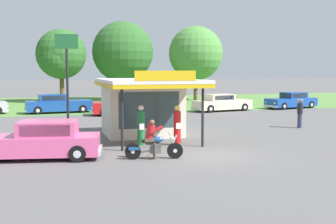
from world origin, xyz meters
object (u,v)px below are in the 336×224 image
object	(u,v)px
parked_car_back_row_far_left	(222,103)
bystander_leaning_by_kiosk	(300,113)
featured_classic_sedan	(39,141)
motorcycle_with_rider	(153,143)
parked_car_back_row_centre	(292,101)
parked_car_back_row_far_right	(127,106)
parked_car_second_row_spare	(58,104)
gas_pump_offside	(177,127)
roadside_pole_sign	(67,70)
gas_pump_nearside	(141,128)

from	to	relation	value
parked_car_back_row_far_left	bystander_leaning_by_kiosk	world-z (taller)	bystander_leaning_by_kiosk
featured_classic_sedan	bystander_leaning_by_kiosk	world-z (taller)	bystander_leaning_by_kiosk
motorcycle_with_rider	parked_car_back_row_centre	bearing A→B (deg)	46.64
parked_car_back_row_far_right	parked_car_back_row_centre	world-z (taller)	parked_car_back_row_far_right
featured_classic_sedan	parked_car_second_row_spare	size ratio (longest dim) A/B	0.94
gas_pump_offside	parked_car_back_row_far_left	world-z (taller)	gas_pump_offside
bystander_leaning_by_kiosk	featured_classic_sedan	bearing A→B (deg)	-160.63
featured_classic_sedan	parked_car_back_row_far_left	world-z (taller)	featured_classic_sedan
gas_pump_offside	motorcycle_with_rider	xyz separation A→B (m)	(-1.88, -2.81, -0.21)
motorcycle_with_rider	parked_car_back_row_far_left	distance (m)	21.20
bystander_leaning_by_kiosk	roadside_pole_sign	size ratio (longest dim) A/B	0.33
roadside_pole_sign	gas_pump_nearside	bearing A→B (deg)	-37.68
parked_car_back_row_far_right	roadside_pole_sign	distance (m)	13.43
motorcycle_with_rider	parked_car_back_row_far_right	bearing A→B (deg)	82.75
motorcycle_with_rider	gas_pump_offside	bearing A→B (deg)	56.29
parked_car_back_row_centre	bystander_leaning_by_kiosk	xyz separation A→B (m)	(-7.12, -12.44, 0.26)
parked_car_second_row_spare	parked_car_back_row_far_right	bearing A→B (deg)	-32.34
featured_classic_sedan	parked_car_second_row_spare	distance (m)	19.32
bystander_leaning_by_kiosk	parked_car_back_row_far_right	bearing A→B (deg)	129.39
gas_pump_nearside	motorcycle_with_rider	xyz separation A→B (m)	(-0.14, -2.81, -0.23)
motorcycle_with_rider	parked_car_back_row_centre	distance (m)	26.27
bystander_leaning_by_kiosk	roadside_pole_sign	world-z (taller)	roadside_pole_sign
parked_car_back_row_far_right	roadside_pole_sign	world-z (taller)	roadside_pole_sign
featured_classic_sedan	parked_car_second_row_spare	xyz separation A→B (m)	(1.34, 19.28, 0.00)
parked_car_back_row_far_right	parked_car_back_row_centre	bearing A→B (deg)	6.56
gas_pump_nearside	roadside_pole_sign	distance (m)	4.78
featured_classic_sedan	parked_car_back_row_centre	xyz separation A→B (m)	(22.38, 17.81, -0.02)
gas_pump_offside	motorcycle_with_rider	size ratio (longest dim) A/B	0.82
parked_car_back_row_centre	parked_car_second_row_spare	bearing A→B (deg)	176.00
parked_car_back_row_far_right	bystander_leaning_by_kiosk	xyz separation A→B (m)	(8.72, -10.62, 0.25)
parked_car_back_row_far_left	parked_car_back_row_centre	bearing A→B (deg)	6.22
gas_pump_nearside	bystander_leaning_by_kiosk	bearing A→B (deg)	19.65
gas_pump_nearside	parked_car_back_row_centre	size ratio (longest dim) A/B	0.36
gas_pump_nearside	parked_car_second_row_spare	world-z (taller)	gas_pump_nearside
parked_car_back_row_far_right	parked_car_second_row_spare	xyz separation A→B (m)	(-5.20, 3.29, 0.00)
parked_car_back_row_centre	roadside_pole_sign	world-z (taller)	roadside_pole_sign
parked_car_back_row_far_right	roadside_pole_sign	bearing A→B (deg)	-113.35
parked_car_back_row_far_left	parked_car_back_row_centre	world-z (taller)	parked_car_back_row_centre
gas_pump_offside	parked_car_second_row_spare	world-z (taller)	gas_pump_offside
featured_classic_sedan	parked_car_second_row_spare	world-z (taller)	parked_car_second_row_spare
gas_pump_nearside	gas_pump_offside	world-z (taller)	gas_pump_nearside
motorcycle_with_rider	parked_car_back_row_far_right	world-z (taller)	motorcycle_with_rider
gas_pump_nearside	featured_classic_sedan	size ratio (longest dim) A/B	0.36
gas_pump_offside	bystander_leaning_by_kiosk	size ratio (longest dim) A/B	1.08
motorcycle_with_rider	parked_car_back_row_centre	world-z (taller)	motorcycle_with_rider
parked_car_back_row_centre	gas_pump_offside	bearing A→B (deg)	-134.78
featured_classic_sedan	parked_car_second_row_spare	bearing A→B (deg)	86.02
gas_pump_nearside	parked_car_back_row_centre	world-z (taller)	gas_pump_nearside
parked_car_back_row_far_right	parked_car_back_row_far_left	bearing A→B (deg)	6.86
gas_pump_offside	parked_car_second_row_spare	bearing A→B (deg)	105.36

